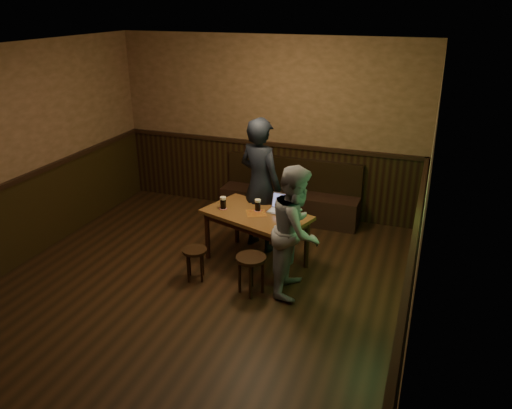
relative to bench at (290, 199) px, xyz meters
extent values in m
cube|color=black|center=(-0.47, -2.75, -0.32)|extent=(5.00, 6.00, 0.02)
cube|color=beige|center=(-0.47, -2.75, 2.50)|extent=(5.00, 6.00, 0.02)
cube|color=#8F6448|center=(-0.47, 0.26, 1.09)|extent=(5.00, 0.02, 2.80)
cube|color=#8F6448|center=(2.04, -2.75, 1.09)|extent=(0.02, 6.00, 2.80)
cube|color=black|center=(-0.47, 0.23, 0.24)|extent=(4.98, 0.04, 1.10)
cube|color=black|center=(-2.95, -2.75, 0.24)|extent=(0.04, 5.98, 1.10)
cube|color=black|center=(2.01, -2.75, 0.24)|extent=(0.04, 5.98, 1.10)
cube|color=black|center=(-0.47, 0.20, 0.82)|extent=(4.98, 0.06, 0.06)
cube|color=black|center=(-2.92, -2.75, 0.82)|extent=(0.06, 5.98, 0.06)
cube|color=black|center=(1.98, -2.75, 0.82)|extent=(0.06, 5.98, 0.06)
cube|color=black|center=(0.00, -0.04, -0.09)|extent=(2.20, 0.50, 0.45)
cube|color=black|center=(0.00, 0.16, 0.39)|extent=(2.20, 0.10, 0.50)
cube|color=#5A3319|center=(0.00, -1.59, 0.38)|extent=(1.51, 1.15, 0.05)
cube|color=black|center=(0.00, -1.59, 0.31)|extent=(1.37, 1.00, 0.08)
cube|color=maroon|center=(0.00, -1.59, 0.41)|extent=(0.33, 0.33, 0.00)
cylinder|color=black|center=(-0.66, -1.70, 0.02)|extent=(0.07, 0.07, 0.67)
cylinder|color=black|center=(-0.47, -1.11, 0.02)|extent=(0.07, 0.07, 0.67)
cylinder|color=black|center=(0.47, -2.07, 0.02)|extent=(0.07, 0.07, 0.67)
cylinder|color=black|center=(0.66, -1.48, 0.02)|extent=(0.07, 0.07, 0.67)
cylinder|color=black|center=(-0.57, -2.25, 0.09)|extent=(0.41, 0.41, 0.04)
cylinder|color=black|center=(-0.46, -2.29, -0.11)|extent=(0.03, 0.03, 0.40)
cylinder|color=black|center=(-0.53, -2.14, -0.11)|extent=(0.03, 0.03, 0.40)
cylinder|color=black|center=(-0.68, -2.20, -0.11)|extent=(0.03, 0.03, 0.40)
cylinder|color=black|center=(-0.62, -2.35, -0.11)|extent=(0.03, 0.03, 0.40)
cylinder|color=black|center=(0.20, -2.31, 0.15)|extent=(0.45, 0.45, 0.04)
cylinder|color=black|center=(0.33, -2.27, -0.08)|extent=(0.04, 0.04, 0.47)
cylinder|color=black|center=(0.16, -2.18, -0.08)|extent=(0.04, 0.04, 0.47)
cylinder|color=black|center=(0.07, -2.35, -0.08)|extent=(0.04, 0.04, 0.47)
cylinder|color=black|center=(0.24, -2.44, -0.08)|extent=(0.04, 0.04, 0.47)
cylinder|color=#A41430|center=(-0.46, -1.59, 0.41)|extent=(0.11, 0.11, 0.00)
cylinder|color=silver|center=(-0.46, -1.59, 0.41)|extent=(0.09, 0.09, 0.00)
cylinder|color=black|center=(-0.46, -1.59, 0.48)|extent=(0.08, 0.08, 0.13)
cylinder|color=beige|center=(-0.46, -1.59, 0.56)|extent=(0.08, 0.08, 0.03)
cylinder|color=#A41430|center=(-0.01, -1.50, 0.41)|extent=(0.10, 0.10, 0.00)
cylinder|color=silver|center=(-0.01, -1.50, 0.41)|extent=(0.09, 0.09, 0.00)
cylinder|color=black|center=(-0.01, -1.50, 0.48)|extent=(0.07, 0.07, 0.12)
cylinder|color=beige|center=(-0.01, -1.50, 0.55)|extent=(0.08, 0.08, 0.03)
cylinder|color=#A41430|center=(0.39, -1.75, 0.41)|extent=(0.10, 0.10, 0.00)
cylinder|color=silver|center=(0.39, -1.75, 0.41)|extent=(0.08, 0.08, 0.00)
cylinder|color=black|center=(0.39, -1.75, 0.47)|extent=(0.07, 0.07, 0.12)
cylinder|color=beige|center=(0.39, -1.75, 0.55)|extent=(0.08, 0.08, 0.03)
cube|color=silver|center=(0.28, -1.46, 0.41)|extent=(0.33, 0.25, 0.02)
cube|color=#B2B2B7|center=(0.28, -1.46, 0.42)|extent=(0.30, 0.20, 0.00)
cube|color=silver|center=(0.29, -1.35, 0.53)|extent=(0.32, 0.10, 0.20)
cube|color=#6069B3|center=(0.29, -1.36, 0.53)|extent=(0.29, 0.08, 0.17)
cube|color=silver|center=(0.52, -1.91, 0.41)|extent=(0.26, 0.21, 0.00)
imported|color=black|center=(-0.11, -1.12, 0.62)|extent=(0.80, 0.67, 1.87)
imported|color=gray|center=(0.66, -2.05, 0.48)|extent=(0.65, 0.80, 1.57)
camera|label=1|loc=(2.02, -7.14, 2.98)|focal=35.00mm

